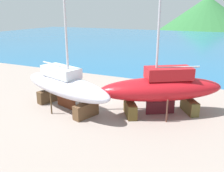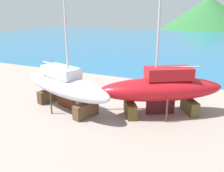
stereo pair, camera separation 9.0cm
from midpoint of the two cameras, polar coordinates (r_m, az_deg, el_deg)
ground_plane at (r=20.14m, az=-9.98°, el=-6.64°), size 49.80×49.80×0.00m
sea_water at (r=67.07m, az=15.95°, el=9.69°), size 140.99×76.65×0.01m
headland_hill at (r=162.82m, az=21.25°, el=13.28°), size 90.36×90.36×32.04m
sailboat_small_center at (r=19.66m, az=11.70°, el=-0.48°), size 9.85×7.63×16.78m
sailboat_large_starboard at (r=20.77m, az=-10.78°, el=0.22°), size 10.42×5.62×16.02m
worker at (r=25.99m, az=9.90°, el=0.97°), size 0.43×0.50×1.73m
barrel_rust_far at (r=30.20m, az=-11.13°, el=2.26°), size 0.81×0.81×0.85m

